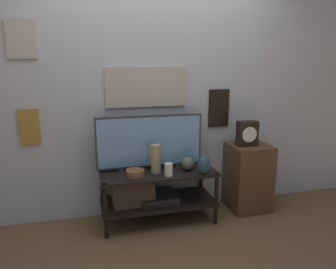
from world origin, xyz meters
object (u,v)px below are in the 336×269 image
at_px(vase_round_glass, 188,163).
at_px(television, 150,141).
at_px(vase_wide_bowl, 135,173).
at_px(mantel_clock, 247,133).
at_px(vase_tall_ceramic, 156,159).
at_px(vase_urn_stoneware, 204,165).
at_px(candle_jar, 169,170).

bearing_deg(vase_round_glass, television, 156.97).
xyz_separation_m(vase_wide_bowl, mantel_clock, (1.20, 0.11, 0.29)).
bearing_deg(vase_tall_ceramic, vase_round_glass, -0.25).
distance_m(television, vase_wide_bowl, 0.37).
distance_m(vase_tall_ceramic, vase_urn_stoneware, 0.47).
bearing_deg(candle_jar, television, 114.85).
distance_m(vase_round_glass, mantel_clock, 0.71).
xyz_separation_m(television, vase_tall_ceramic, (0.03, -0.15, -0.14)).
xyz_separation_m(television, vase_urn_stoneware, (0.47, -0.29, -0.19)).
height_order(television, vase_round_glass, television).
bearing_deg(candle_jar, vase_round_glass, 27.63).
distance_m(television, vase_urn_stoneware, 0.58).
bearing_deg(vase_urn_stoneware, vase_tall_ceramic, 161.88).
bearing_deg(television, vase_tall_ceramic, -80.11).
relative_size(vase_urn_stoneware, candle_jar, 1.44).
distance_m(television, vase_tall_ceramic, 0.21).
height_order(vase_round_glass, mantel_clock, mantel_clock).
height_order(vase_wide_bowl, vase_urn_stoneware, vase_urn_stoneware).
distance_m(vase_wide_bowl, candle_jar, 0.32).
bearing_deg(vase_urn_stoneware, television, 148.01).
distance_m(vase_round_glass, vase_urn_stoneware, 0.19).
bearing_deg(vase_wide_bowl, mantel_clock, 5.11).
distance_m(television, candle_jar, 0.37).
height_order(vase_tall_ceramic, candle_jar, vase_tall_ceramic).
distance_m(vase_tall_ceramic, candle_jar, 0.17).
height_order(vase_wide_bowl, mantel_clock, mantel_clock).
xyz_separation_m(television, candle_jar, (0.12, -0.27, -0.22)).
bearing_deg(mantel_clock, vase_wide_bowl, -174.89).
distance_m(vase_wide_bowl, mantel_clock, 1.24).
height_order(vase_wide_bowl, vase_tall_ceramic, vase_tall_ceramic).
xyz_separation_m(television, vase_round_glass, (0.35, -0.15, -0.21)).
bearing_deg(candle_jar, vase_wide_bowl, 167.50).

